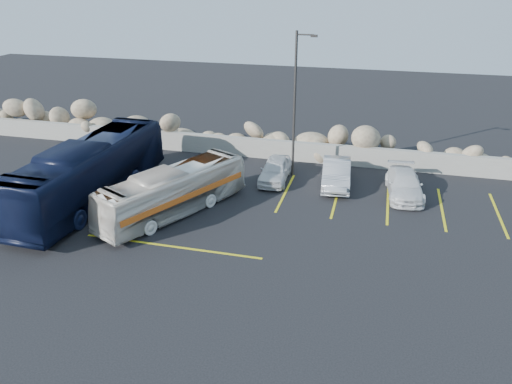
% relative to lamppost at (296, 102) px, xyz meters
% --- Properties ---
extents(ground, '(90.00, 90.00, 0.00)m').
position_rel_lamppost_xyz_m(ground, '(-2.56, -9.50, -4.30)').
color(ground, black).
rests_on(ground, ground).
extents(seawall, '(60.00, 0.40, 1.20)m').
position_rel_lamppost_xyz_m(seawall, '(-2.56, 2.50, -3.70)').
color(seawall, gray).
rests_on(seawall, ground).
extents(riprap_pile, '(54.00, 2.80, 2.60)m').
position_rel_lamppost_xyz_m(riprap_pile, '(-2.56, 3.70, -3.00)').
color(riprap_pile, '#8A735A').
rests_on(riprap_pile, ground).
extents(parking_lines, '(18.16, 9.36, 0.01)m').
position_rel_lamppost_xyz_m(parking_lines, '(2.09, -3.93, -4.29)').
color(parking_lines, gold).
rests_on(parking_lines, ground).
extents(lamppost, '(1.14, 0.18, 8.00)m').
position_rel_lamppost_xyz_m(lamppost, '(0.00, 0.00, 0.00)').
color(lamppost, '#322F2D').
rests_on(lamppost, ground).
extents(vintage_bus, '(5.33, 8.20, 2.28)m').
position_rel_lamppost_xyz_m(vintage_bus, '(-4.70, -6.24, -3.15)').
color(vintage_bus, silver).
rests_on(vintage_bus, ground).
extents(tour_coach, '(2.92, 11.27, 3.12)m').
position_rel_lamppost_xyz_m(tour_coach, '(-9.32, -5.89, -2.73)').
color(tour_coach, black).
rests_on(tour_coach, ground).
extents(car_a, '(1.64, 3.77, 1.26)m').
position_rel_lamppost_xyz_m(car_a, '(-0.86, -0.99, -3.66)').
color(car_a, silver).
rests_on(car_a, ground).
extents(car_b, '(1.84, 4.34, 1.39)m').
position_rel_lamppost_xyz_m(car_b, '(2.51, -0.81, -3.60)').
color(car_b, '#ABABB0').
rests_on(car_b, ground).
extents(car_c, '(2.12, 4.34, 1.22)m').
position_rel_lamppost_xyz_m(car_c, '(6.10, -1.29, -3.69)').
color(car_c, silver).
rests_on(car_c, ground).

